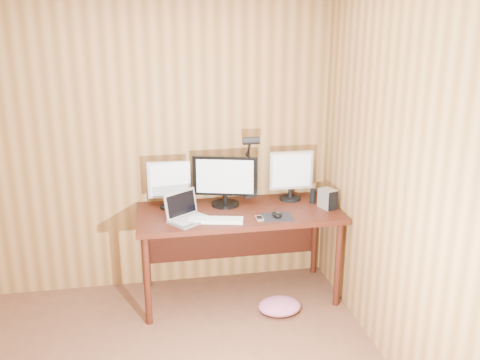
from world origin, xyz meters
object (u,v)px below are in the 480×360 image
object	(u,v)px
mouse	(277,214)
hard_drive	(328,199)
monitor_right	(291,174)
desk_lamp	(249,158)
laptop	(186,213)
desk	(237,222)
speaker	(313,196)
keyboard	(215,220)
phone	(259,218)
monitor_center	(225,180)
monitor_left	(169,183)

from	to	relation	value
mouse	hard_drive	xyz separation A→B (m)	(0.45, 0.13, 0.05)
monitor_right	desk_lamp	world-z (taller)	desk_lamp
laptop	desk	bearing A→B (deg)	-11.58
desk	monitor_right	world-z (taller)	monitor_right
monitor_right	speaker	world-z (taller)	monitor_right
keyboard	phone	distance (m)	0.34
laptop	mouse	bearing A→B (deg)	-41.88
phone	mouse	bearing A→B (deg)	3.99
desk	laptop	distance (m)	0.50
monitor_center	speaker	bearing A→B (deg)	9.57
monitor_left	hard_drive	bearing A→B (deg)	-7.56
monitor_center	desk_lamp	size ratio (longest dim) A/B	0.86
monitor_center	phone	bearing A→B (deg)	-44.17
monitor_center	hard_drive	xyz separation A→B (m)	(0.80, -0.21, -0.13)
monitor_center	speaker	distance (m)	0.74
monitor_left	hard_drive	xyz separation A→B (m)	(1.25, -0.23, -0.13)
mouse	phone	world-z (taller)	mouse
laptop	hard_drive	world-z (taller)	laptop
desk	monitor_left	bearing A→B (deg)	169.51
phone	desk_lamp	distance (m)	0.57
mouse	monitor_center	bearing A→B (deg)	130.16
desk	phone	bearing A→B (deg)	-65.91
desk	desk_lamp	distance (m)	0.53
desk	mouse	size ratio (longest dim) A/B	14.09
mouse	phone	size ratio (longest dim) A/B	1.12
monitor_left	desk_lamp	xyz separation A→B (m)	(0.66, 0.06, 0.16)
monitor_right	monitor_center	bearing A→B (deg)	-176.35
desk	monitor_left	xyz separation A→B (m)	(-0.53, 0.10, 0.33)
monitor_center	hard_drive	bearing A→B (deg)	0.38
monitor_right	hard_drive	distance (m)	0.38
keyboard	phone	size ratio (longest dim) A/B	4.35
mouse	phone	bearing A→B (deg)	179.27
phone	speaker	size ratio (longest dim) A/B	0.86
laptop	speaker	bearing A→B (deg)	-25.47
desk	keyboard	xyz separation A→B (m)	(-0.22, -0.26, 0.13)
hard_drive	speaker	size ratio (longest dim) A/B	1.40
desk_lamp	speaker	bearing A→B (deg)	-36.91
monitor_center	hard_drive	world-z (taller)	monitor_center
desk	hard_drive	bearing A→B (deg)	-10.69
desk	phone	distance (m)	0.33
desk	keyboard	bearing A→B (deg)	-130.02
speaker	monitor_right	bearing A→B (deg)	144.77
monitor_left	keyboard	size ratio (longest dim) A/B	0.87
mouse	speaker	size ratio (longest dim) A/B	0.96
monitor_center	desk	bearing A→B (deg)	-27.72
desk	speaker	world-z (taller)	speaker
hard_drive	phone	size ratio (longest dim) A/B	1.63
monitor_right	keyboard	world-z (taller)	monitor_right
laptop	keyboard	bearing A→B (deg)	-53.45
keyboard	monitor_right	bearing A→B (deg)	41.37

